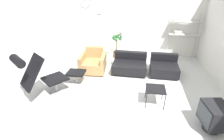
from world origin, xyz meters
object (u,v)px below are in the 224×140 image
object	(u,v)px
ottoman	(76,74)
side_table	(156,90)
couch_low	(130,65)
crt_television	(214,117)
couch_second	(164,67)
lounge_chair	(37,72)
shelf_unit	(182,27)
armchair_red	(93,63)
potted_plant	(117,46)

from	to	relation	value
ottoman	side_table	bearing A→B (deg)	-16.69
couch_low	crt_television	size ratio (longest dim) A/B	1.86
couch_second	side_table	xyz separation A→B (m)	(-0.42, -1.74, 0.18)
couch_low	crt_television	world-z (taller)	couch_low
lounge_chair	shelf_unit	xyz separation A→B (m)	(4.11, 3.46, 0.53)
ottoman	couch_second	distance (m)	2.90
armchair_red	potted_plant	world-z (taller)	potted_plant
side_table	crt_television	xyz separation A→B (m)	(1.12, -0.73, -0.06)
couch_low	potted_plant	bearing A→B (deg)	-61.96
shelf_unit	crt_television	bearing A→B (deg)	-90.21
lounge_chair	ottoman	bearing A→B (deg)	90.00
couch_second	couch_low	bearing A→B (deg)	1.32
couch_second	armchair_red	bearing A→B (deg)	5.00
ottoman	couch_low	world-z (taller)	couch_low
lounge_chair	ottoman	size ratio (longest dim) A/B	2.45
lounge_chair	couch_low	size ratio (longest dim) A/B	1.11
couch_second	potted_plant	distance (m)	2.14
couch_second	ottoman	bearing A→B (deg)	22.91
couch_second	side_table	distance (m)	1.80
couch_second	side_table	world-z (taller)	couch_second
lounge_chair	ottoman	distance (m)	1.19
shelf_unit	couch_low	bearing A→B (deg)	-140.61
shelf_unit	armchair_red	bearing A→B (deg)	-151.66
couch_low	couch_second	world-z (taller)	same
side_table	crt_television	world-z (taller)	crt_television
couch_low	armchair_red	bearing A→B (deg)	8.35
lounge_chair	shelf_unit	size ratio (longest dim) A/B	0.72
couch_low	shelf_unit	distance (m)	2.64
crt_television	armchair_red	bearing A→B (deg)	44.02
potted_plant	lounge_chair	bearing A→B (deg)	-117.71
side_table	couch_second	bearing A→B (deg)	76.57
armchair_red	potted_plant	bearing A→B (deg)	-119.16
lounge_chair	couch_low	xyz separation A→B (m)	(2.24, 1.92, -0.53)
ottoman	side_table	size ratio (longest dim) A/B	1.10
ottoman	crt_television	distance (m)	3.69
ottoman	potted_plant	bearing A→B (deg)	67.07
ottoman	couch_low	size ratio (longest dim) A/B	0.46
lounge_chair	crt_television	xyz separation A→B (m)	(4.09, -0.56, -0.41)
shelf_unit	lounge_chair	bearing A→B (deg)	-139.90
side_table	potted_plant	size ratio (longest dim) A/B	0.42
crt_television	ottoman	bearing A→B (deg)	58.31
lounge_chair	crt_television	size ratio (longest dim) A/B	2.07
crt_television	couch_second	bearing A→B (deg)	6.82
crt_television	couch_low	bearing A→B (deg)	27.67
ottoman	crt_television	bearing A→B (deg)	-22.62
couch_low	side_table	distance (m)	1.90
ottoman	side_table	world-z (taller)	side_table
couch_low	couch_second	distance (m)	1.15
armchair_red	couch_low	bearing A→B (deg)	-176.49
couch_low	potted_plant	world-z (taller)	potted_plant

